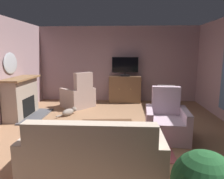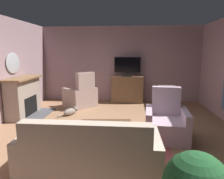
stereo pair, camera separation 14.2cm
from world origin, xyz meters
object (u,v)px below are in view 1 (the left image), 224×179
at_px(tv_remote, 104,124).
at_px(armchair_beside_cabinet, 166,123).
at_px(wall_mirror_oval, 11,63).
at_px(tv_cabinet, 125,90).
at_px(coffee_table, 107,126).
at_px(cat, 69,112).
at_px(sofa_floral, 93,157).
at_px(television, 125,66).
at_px(armchair_in_far_corner, 79,96).
at_px(fireplace, 22,98).

bearing_deg(tv_remote, armchair_beside_cabinet, 123.14).
distance_m(wall_mirror_oval, tv_cabinet, 3.90).
distance_m(coffee_table, cat, 2.38).
xyz_separation_m(tv_remote, sofa_floral, (-0.07, -0.99, -0.16)).
height_order(television, coffee_table, television).
bearing_deg(cat, television, 45.34).
xyz_separation_m(tv_cabinet, cat, (-1.66, -1.73, -0.36)).
bearing_deg(coffee_table, wall_mirror_oval, 148.26).
xyz_separation_m(armchair_in_far_corner, cat, (-0.10, -0.97, -0.26)).
xyz_separation_m(tv_remote, armchair_beside_cabinet, (1.30, 0.56, -0.13)).
bearing_deg(cat, tv_remote, -58.70).
xyz_separation_m(armchair_beside_cabinet, armchair_in_far_corner, (-2.46, 2.47, 0.02)).
distance_m(wall_mirror_oval, coffee_table, 3.53).
xyz_separation_m(coffee_table, armchair_in_far_corner, (-1.21, 2.94, -0.05)).
xyz_separation_m(television, sofa_floral, (-0.48, -4.74, -1.03)).
distance_m(fireplace, sofa_floral, 3.78).
relative_size(fireplace, armchair_beside_cabinet, 1.36).
relative_size(tv_remote, cat, 0.26).
height_order(fireplace, tv_remote, fireplace).
xyz_separation_m(wall_mirror_oval, coffee_table, (2.85, -1.76, -1.14)).
bearing_deg(coffee_table, tv_remote, -117.24).
height_order(fireplace, armchair_in_far_corner, armchair_in_far_corner).
relative_size(fireplace, tv_cabinet, 1.30).
xyz_separation_m(sofa_floral, cat, (-1.18, 3.06, -0.21)).
height_order(tv_remote, sofa_floral, sofa_floral).
xyz_separation_m(wall_mirror_oval, armchair_in_far_corner, (1.64, 1.18, -1.18)).
relative_size(tv_cabinet, armchair_beside_cabinet, 1.05).
height_order(television, cat, television).
relative_size(sofa_floral, armchair_beside_cabinet, 1.87).
bearing_deg(cat, fireplace, -170.65).
height_order(tv_cabinet, cat, tv_cabinet).
relative_size(wall_mirror_oval, coffee_table, 0.66).
bearing_deg(wall_mirror_oval, tv_remote, -33.45).
distance_m(fireplace, tv_remote, 3.15).
xyz_separation_m(wall_mirror_oval, tv_remote, (2.80, -1.85, -1.07)).
xyz_separation_m(tv_remote, cat, (-1.25, 2.06, -0.37)).
distance_m(coffee_table, sofa_floral, 1.09).
distance_m(tv_remote, armchair_in_far_corner, 3.25).
xyz_separation_m(fireplace, wall_mirror_oval, (-0.25, 0.00, 1.00)).
bearing_deg(tv_cabinet, coffee_table, -95.54).
xyz_separation_m(television, coffee_table, (-0.36, -3.65, -0.94)).
xyz_separation_m(tv_cabinet, armchair_beside_cabinet, (0.90, -3.23, -0.13)).
bearing_deg(television, armchair_beside_cabinet, -74.22).
bearing_deg(coffee_table, fireplace, 145.87).
bearing_deg(tv_remote, wall_mirror_oval, -113.72).
distance_m(wall_mirror_oval, armchair_in_far_corner, 2.34).
height_order(fireplace, sofa_floral, fireplace).
bearing_deg(television, tv_cabinet, 90.00).
bearing_deg(tv_cabinet, armchair_in_far_corner, -153.97).
xyz_separation_m(fireplace, tv_remote, (2.55, -1.85, -0.07)).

